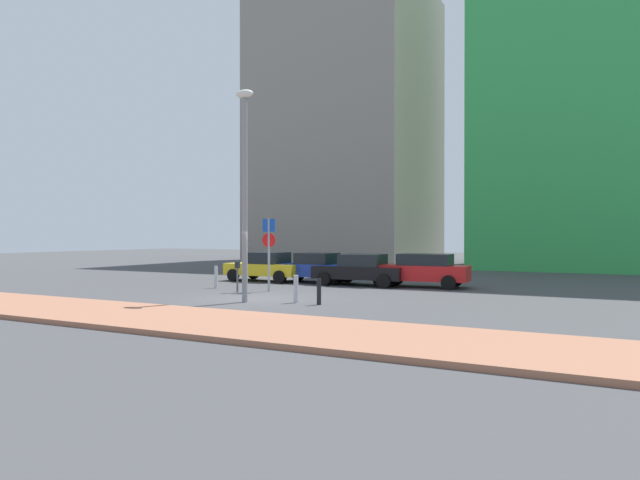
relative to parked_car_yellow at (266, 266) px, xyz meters
The scene contains 14 objects.
ground_plane 8.03m from the parked_car_yellow, 59.90° to the right, with size 120.00×120.00×0.00m, color #424244.
sidewalk_brick 13.29m from the parked_car_yellow, 72.41° to the right, with size 40.00×3.83×0.14m, color #9E664C.
parked_car_yellow is the anchor object (origin of this frame).
parked_car_blue 2.65m from the parked_car_yellow, ahead, with size 4.25×2.07×1.49m.
parked_car_black 5.33m from the parked_car_yellow, ahead, with size 4.41×2.11×1.48m.
parked_car_red 8.07m from the parked_car_yellow, ahead, with size 4.64×2.14×1.53m.
parking_sign_post 5.43m from the parked_car_yellow, 55.70° to the right, with size 0.59×0.15×3.10m.
parking_meter 5.75m from the parked_car_yellow, 68.87° to the right, with size 0.18×0.14×1.29m.
street_lamp 9.84m from the parked_car_yellow, 61.65° to the right, with size 0.70×0.36×7.52m.
traffic_bollard_near 10.25m from the parked_car_yellow, 46.83° to the right, with size 0.15×0.15×0.90m, color black.
traffic_bollard_mid 9.51m from the parked_car_yellow, 50.62° to the right, with size 0.17×0.17×0.97m, color #B7B7BC.
traffic_bollard_far 4.28m from the parked_car_yellow, 88.58° to the right, with size 0.15×0.15×1.00m, color #B7B7BC.
building_colorful_midrise 30.03m from the parked_car_yellow, 52.24° to the left, with size 18.87×14.20×29.19m, color green.
building_under_construction 25.86m from the parked_car_yellow, 104.30° to the left, with size 14.09×14.03×24.62m, color gray.
Camera 1 is at (11.91, -17.48, 2.37)m, focal length 31.55 mm.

